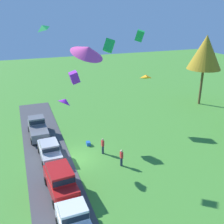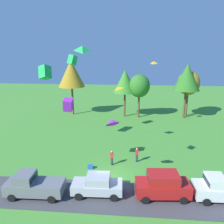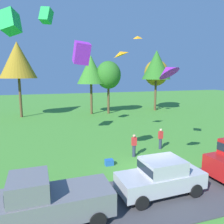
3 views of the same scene
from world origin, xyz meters
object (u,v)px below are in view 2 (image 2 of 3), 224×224
at_px(kite_box_near_flag, 72,60).
at_px(kite_diamond_topmost, 154,62).
at_px(car_sedan_far_end, 97,184).
at_px(kite_box_high_left, 68,105).
at_px(person_on_lawn, 137,155).
at_px(person_watching_sky, 112,158).
at_px(car_suv_by_flagpole, 163,184).
at_px(tree_left_of_center, 71,74).
at_px(car_pickup_near_entrance, 33,185).
at_px(cooler_box, 91,167).
at_px(tree_center_back, 139,86).
at_px(kite_box_trailing_tail, 45,72).
at_px(kite_diamond_over_trees, 82,48).
at_px(kite_delta_mid_center, 112,122).
at_px(tree_lone_near, 187,77).
at_px(tree_far_right, 125,81).
at_px(car_pickup_mid_row, 222,188).
at_px(kite_diamond_low_drifter, 118,88).
at_px(tree_far_left, 189,83).

relative_size(kite_box_near_flag, kite_diamond_topmost, 1.36).
distance_m(car_sedan_far_end, kite_box_high_left, 7.87).
height_order(person_on_lawn, person_watching_sky, same).
xyz_separation_m(car_suv_by_flagpole, tree_left_of_center, (-14.10, 24.21, 6.71)).
xyz_separation_m(car_pickup_near_entrance, cooler_box, (4.16, 4.92, -0.91)).
distance_m(tree_center_back, kite_box_trailing_tail, 19.07).
xyz_separation_m(tree_left_of_center, kite_diamond_topmost, (14.51, -7.75, 2.55)).
relative_size(tree_left_of_center, kite_box_trailing_tail, 7.04).
distance_m(kite_diamond_over_trees, kite_delta_mid_center, 6.64).
distance_m(kite_diamond_topmost, kite_box_high_left, 16.34).
distance_m(tree_left_of_center, tree_lone_near, 21.27).
bearing_deg(kite_diamond_topmost, tree_lone_near, 47.22).
xyz_separation_m(tree_far_right, kite_delta_mid_center, (-0.53, -22.12, -0.46)).
distance_m(tree_lone_near, kite_box_near_flag, 21.66).
xyz_separation_m(tree_lone_near, kite_box_high_left, (-16.04, -20.34, -0.35)).
relative_size(car_pickup_mid_row, tree_lone_near, 0.50).
distance_m(car_sedan_far_end, tree_lone_near, 27.87).
distance_m(person_watching_sky, kite_box_trailing_tail, 12.66).
bearing_deg(kite_box_high_left, kite_delta_mid_center, -23.37).
bearing_deg(car_suv_by_flagpole, kite_diamond_over_trees, 176.81).
bearing_deg(car_pickup_near_entrance, cooler_box, 49.79).
height_order(tree_far_right, kite_delta_mid_center, tree_far_right).
bearing_deg(car_pickup_mid_row, tree_lone_near, 84.65).
bearing_deg(tree_far_right, kite_diamond_over_trees, -96.60).
xyz_separation_m(car_pickup_mid_row, tree_far_right, (-8.89, 23.53, 5.64)).
bearing_deg(cooler_box, person_watching_sky, 22.96).
distance_m(tree_lone_near, kite_diamond_low_drifter, 18.37).
distance_m(car_sedan_far_end, cooler_box, 4.62).
bearing_deg(tree_center_back, person_watching_sky, -100.92).
relative_size(tree_far_right, kite_diamond_over_trees, 9.20).
bearing_deg(tree_center_back, tree_far_right, 173.02).
height_order(cooler_box, kite_box_trailing_tail, kite_box_trailing_tail).
relative_size(cooler_box, kite_diamond_low_drifter, 0.57).
bearing_deg(car_suv_by_flagpole, car_pickup_mid_row, 1.28).
height_order(kite_box_high_left, kite_diamond_over_trees, kite_diamond_over_trees).
relative_size(kite_box_near_flag, kite_diamond_low_drifter, 1.19).
distance_m(kite_box_near_flag, kite_diamond_low_drifter, 7.16).
distance_m(tree_far_left, kite_box_trailing_tail, 26.74).
relative_size(car_sedan_far_end, tree_center_back, 0.55).
height_order(kite_diamond_topmost, kite_box_high_left, kite_diamond_topmost).
height_order(tree_left_of_center, kite_box_near_flag, kite_box_near_flag).
xyz_separation_m(car_pickup_near_entrance, car_suv_by_flagpole, (11.19, 0.73, 0.19)).
distance_m(car_pickup_near_entrance, car_suv_by_flagpole, 11.21).
xyz_separation_m(kite_box_near_flag, kite_box_trailing_tail, (-2.61, -2.83, -1.31)).
height_order(tree_left_of_center, tree_far_right, tree_left_of_center).
relative_size(car_pickup_mid_row, tree_left_of_center, 0.48).
height_order(tree_far_left, kite_diamond_topmost, kite_diamond_topmost).
bearing_deg(kite_box_high_left, tree_lone_near, 51.75).
relative_size(cooler_box, kite_box_trailing_tail, 0.37).
bearing_deg(kite_box_near_flag, kite_delta_mid_center, -59.46).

